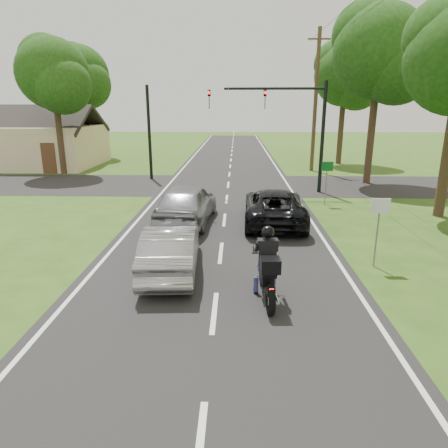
{
  "coord_description": "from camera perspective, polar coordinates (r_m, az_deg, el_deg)",
  "views": [
    {
      "loc": [
        0.49,
        -8.44,
        4.67
      ],
      "look_at": [
        0.14,
        3.0,
        1.3
      ],
      "focal_mm": 32.0,
      "sensor_mm": 36.0,
      "label": 1
    }
  ],
  "objects": [
    {
      "name": "ground",
      "position": [
        9.66,
        -1.39,
        -12.52
      ],
      "size": [
        140.0,
        140.0,
        0.0
      ],
      "primitive_type": "plane",
      "color": "#2B4B15",
      "rests_on": "ground"
    },
    {
      "name": "road",
      "position": [
        19.03,
        0.24,
        2.22
      ],
      "size": [
        8.0,
        100.0,
        0.01
      ],
      "primitive_type": "cube",
      "color": "black",
      "rests_on": "ground"
    },
    {
      "name": "cross_road",
      "position": [
        24.89,
        0.61,
        5.61
      ],
      "size": [
        60.0,
        7.0,
        0.01
      ],
      "primitive_type": "cube",
      "color": "black",
      "rests_on": "ground"
    },
    {
      "name": "motorcycle_rider",
      "position": [
        9.96,
        6.19,
        -6.8
      ],
      "size": [
        0.64,
        2.26,
        1.94
      ],
      "rotation": [
        0.0,
        0.0,
        0.06
      ],
      "color": "black",
      "rests_on": "ground"
    },
    {
      "name": "dark_suv",
      "position": [
        16.64,
        7.2,
        2.58
      ],
      "size": [
        2.56,
        5.24,
        1.43
      ],
      "primitive_type": "imported",
      "rotation": [
        0.0,
        0.0,
        3.11
      ],
      "color": "black",
      "rests_on": "road"
    },
    {
      "name": "silver_sedan",
      "position": [
        11.69,
        -7.55,
        -3.56
      ],
      "size": [
        1.73,
        4.29,
        1.39
      ],
      "primitive_type": "imported",
      "rotation": [
        0.0,
        0.0,
        3.2
      ],
      "color": "#9F9EA2",
      "rests_on": "road"
    },
    {
      "name": "silver_suv",
      "position": [
        16.51,
        -5.34,
        2.98
      ],
      "size": [
        2.39,
        5.09,
        1.68
      ],
      "primitive_type": "imported",
      "rotation": [
        0.0,
        0.0,
        3.06
      ],
      "color": "#93959A",
      "rests_on": "road"
    },
    {
      "name": "traffic_signal",
      "position": [
        22.62,
        9.31,
        14.86
      ],
      "size": [
        6.38,
        0.44,
        6.0
      ],
      "color": "black",
      "rests_on": "ground"
    },
    {
      "name": "signal_pole_far",
      "position": [
        27.1,
        -10.62,
        12.61
      ],
      "size": [
        0.2,
        0.2,
        6.0
      ],
      "primitive_type": "cylinder",
      "color": "black",
      "rests_on": "ground"
    },
    {
      "name": "utility_pole_far",
      "position": [
        30.97,
        12.95,
        16.79
      ],
      "size": [
        1.6,
        0.28,
        10.0
      ],
      "color": "brown",
      "rests_on": "ground"
    },
    {
      "name": "sign_white",
      "position": [
        12.55,
        21.31,
        1.1
      ],
      "size": [
        0.55,
        0.07,
        2.12
      ],
      "color": "slate",
      "rests_on": "ground"
    },
    {
      "name": "sign_green",
      "position": [
        20.15,
        14.5,
        7.13
      ],
      "size": [
        0.55,
        0.07,
        2.12
      ],
      "color": "slate",
      "rests_on": "ground"
    },
    {
      "name": "tree_row_d",
      "position": [
        26.77,
        22.09,
        21.22
      ],
      "size": [
        5.76,
        5.58,
        10.45
      ],
      "color": "#332316",
      "rests_on": "ground"
    },
    {
      "name": "tree_row_e",
      "position": [
        35.44,
        17.45,
        19.21
      ],
      "size": [
        5.28,
        5.12,
        9.61
      ],
      "color": "#332316",
      "rests_on": "ground"
    },
    {
      "name": "tree_left_near",
      "position": [
        30.81,
        -22.88,
        18.68
      ],
      "size": [
        5.12,
        4.96,
        9.22
      ],
      "color": "#332316",
      "rests_on": "ground"
    },
    {
      "name": "tree_left_far",
      "position": [
        40.82,
        -19.69,
        18.99
      ],
      "size": [
        5.76,
        5.58,
        10.14
      ],
      "color": "#332316",
      "rests_on": "ground"
    },
    {
      "name": "house",
      "position": [
        36.5,
        -25.54,
        10.3
      ],
      "size": [
        10.2,
        8.0,
        4.84
      ],
      "color": "#C5B089",
      "rests_on": "ground"
    }
  ]
}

